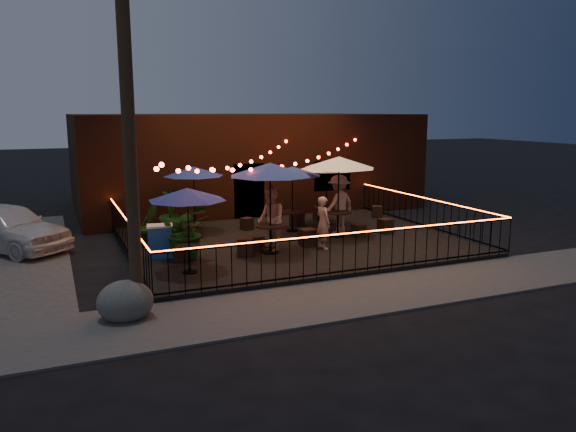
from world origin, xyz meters
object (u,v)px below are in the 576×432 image
at_px(cafe_table_3, 292,172).
at_px(cafe_table_1, 193,172).
at_px(utility_pole, 128,118).
at_px(cafe_table_0, 187,195).
at_px(cafe_table_4, 339,164).
at_px(cooler, 160,241).
at_px(boulder, 125,302).
at_px(cafe_table_2, 270,171).
at_px(cafe_table_5, 327,166).

bearing_deg(cafe_table_3, cafe_table_1, 158.31).
xyz_separation_m(utility_pole, cafe_table_0, (1.60, 2.26, -1.90)).
xyz_separation_m(cafe_table_4, cooler, (-5.75, -0.40, -1.89)).
height_order(cafe_table_4, cooler, cafe_table_4).
relative_size(cafe_table_1, boulder, 2.19).
bearing_deg(cafe_table_0, cafe_table_2, 21.86).
height_order(cafe_table_5, cooler, cafe_table_5).
distance_m(cafe_table_3, cafe_table_4, 1.70).
bearing_deg(cafe_table_0, utility_pole, -125.28).
bearing_deg(cafe_table_2, cafe_table_4, 22.59).
bearing_deg(cooler, boulder, -98.94).
bearing_deg(boulder, cafe_table_0, 51.80).
bearing_deg(cafe_table_0, cafe_table_3, 38.95).
bearing_deg(cafe_table_2, cafe_table_0, -158.14).
bearing_deg(cafe_table_3, cafe_table_0, -141.05).
height_order(cafe_table_3, cafe_table_4, cafe_table_4).
bearing_deg(cafe_table_1, cooler, -120.06).
bearing_deg(cafe_table_2, cafe_table_1, 109.30).
height_order(utility_pole, cafe_table_5, utility_pole).
bearing_deg(cafe_table_2, cooler, 165.79).
xyz_separation_m(cafe_table_0, cafe_table_3, (4.33, 3.50, 0.04)).
bearing_deg(boulder, utility_pole, 20.39).
distance_m(cafe_table_5, boulder, 10.25).
bearing_deg(cafe_table_4, cafe_table_3, 128.33).
height_order(cafe_table_1, cafe_table_5, cafe_table_5).
bearing_deg(cafe_table_4, cooler, -175.98).
relative_size(cafe_table_4, cafe_table_5, 1.11).
xyz_separation_m(utility_pole, cafe_table_1, (2.90, 6.96, -1.85)).
height_order(cafe_table_4, boulder, cafe_table_4).
relative_size(cafe_table_3, cafe_table_5, 0.89).
distance_m(cafe_table_0, cafe_table_2, 2.81).
xyz_separation_m(cafe_table_2, cafe_table_5, (3.33, 3.05, -0.28)).
relative_size(cafe_table_0, cafe_table_3, 1.12).
bearing_deg(cafe_table_1, cafe_table_3, -21.69).
distance_m(cafe_table_2, boulder, 5.97).
bearing_deg(cafe_table_2, boulder, -142.59).
xyz_separation_m(cafe_table_1, cafe_table_2, (1.28, -3.67, 0.35)).
relative_size(cafe_table_3, cooler, 2.39).
bearing_deg(utility_pole, boulder, -159.61).
bearing_deg(cafe_table_5, cafe_table_4, -106.15).
bearing_deg(cafe_table_3, cafe_table_4, -51.67).
height_order(cafe_table_0, cafe_table_1, cafe_table_1).
height_order(cafe_table_0, cafe_table_5, cafe_table_5).
height_order(cafe_table_2, cafe_table_3, cafe_table_2).
distance_m(cafe_table_4, boulder, 8.78).
relative_size(cafe_table_0, cafe_table_1, 1.12).
distance_m(utility_pole, cafe_table_0, 3.36).
height_order(utility_pole, cafe_table_0, utility_pole).
bearing_deg(cooler, cafe_table_2, -3.69).
relative_size(cafe_table_1, cafe_table_3, 1.00).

